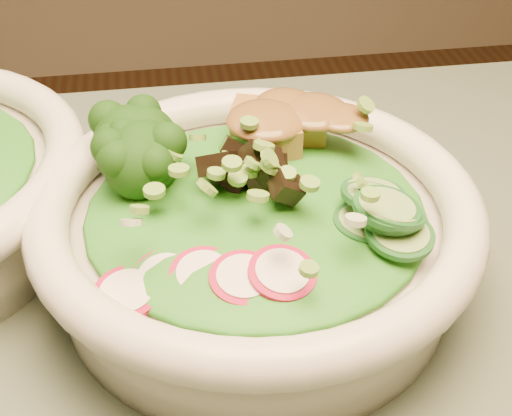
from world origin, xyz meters
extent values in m
cube|color=#485748|center=(0.00, 0.00, 0.73)|extent=(1.20, 0.80, 0.03)
cylinder|color=silver|center=(0.06, 0.09, 0.78)|extent=(0.27, 0.27, 0.06)
torus|color=silver|center=(0.06, 0.09, 0.82)|extent=(0.30, 0.30, 0.03)
ellipsoid|color=#1C6C16|center=(0.06, 0.09, 0.82)|extent=(0.23, 0.23, 0.03)
ellipsoid|color=brown|center=(0.10, 0.15, 0.85)|extent=(0.08, 0.06, 0.02)
camera|label=1|loc=(0.00, -0.29, 1.10)|focal=50.00mm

